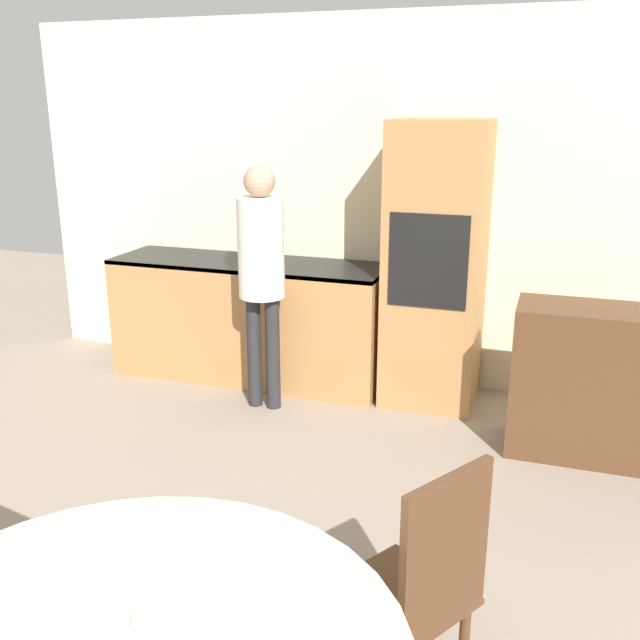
{
  "coord_description": "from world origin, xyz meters",
  "views": [
    {
      "loc": [
        0.94,
        0.04,
        2.01
      ],
      "look_at": [
        0.02,
        2.78,
        1.12
      ],
      "focal_mm": 40.0,
      "sensor_mm": 36.0,
      "label": 1
    }
  ],
  "objects": [
    {
      "name": "oven_unit",
      "position": [
        0.18,
        4.71,
        0.95
      ],
      "size": [
        0.63,
        0.59,
        1.91
      ],
      "color": "#AD7A47",
      "rests_on": "ground_plane"
    },
    {
      "name": "cup",
      "position": [
        0.04,
        1.2,
        0.82
      ],
      "size": [
        0.07,
        0.07,
        0.09
      ],
      "color": "silver",
      "rests_on": "dining_table"
    },
    {
      "name": "person_standing",
      "position": [
        -0.87,
        4.21,
        1.02
      ],
      "size": [
        0.3,
        0.3,
        1.64
      ],
      "color": "#262628",
      "rests_on": "ground_plane"
    },
    {
      "name": "kitchen_counter",
      "position": [
        -1.19,
        4.7,
        0.46
      ],
      "size": [
        2.04,
        0.6,
        0.89
      ],
      "color": "#AD7A47",
      "rests_on": "ground_plane"
    },
    {
      "name": "sideboard",
      "position": [
        1.29,
        4.19,
        0.45
      ],
      "size": [
        1.05,
        0.45,
        0.9
      ],
      "color": "#51331E",
      "rests_on": "ground_plane"
    },
    {
      "name": "wall_back",
      "position": [
        0.0,
        5.05,
        1.3
      ],
      "size": [
        6.12,
        0.05,
        2.6
      ],
      "color": "beige",
      "rests_on": "ground_plane"
    },
    {
      "name": "chair_far_right",
      "position": [
        0.64,
        1.95,
        0.54
      ],
      "size": [
        0.55,
        0.55,
        0.97
      ],
      "rotation": [
        0.0,
        0.0,
        4.17
      ],
      "color": "#51331E",
      "rests_on": "ground_plane"
    }
  ]
}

